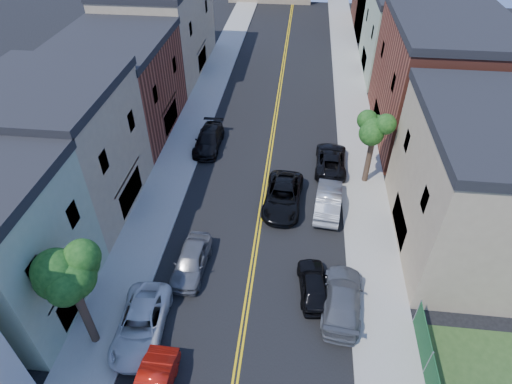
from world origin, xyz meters
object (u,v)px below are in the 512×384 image
(black_car_right, at_px, (314,285))
(black_suv_lane, at_px, (283,196))
(white_pickup, at_px, (141,324))
(black_car_left, at_px, (209,139))
(pedestrian_left, at_px, (82,305))
(grey_car_left, at_px, (191,261))
(silver_car_right, at_px, (328,200))
(grey_car_right, at_px, (342,299))
(dark_car_right_far, at_px, (331,159))

(black_car_right, relative_size, black_suv_lane, 0.72)
(white_pickup, height_order, black_car_left, black_car_left)
(pedestrian_left, bearing_deg, white_pickup, -111.95)
(grey_car_left, relative_size, silver_car_right, 0.91)
(grey_car_right, bearing_deg, pedestrian_left, 14.40)
(black_suv_lane, bearing_deg, white_pickup, -118.27)
(grey_car_left, relative_size, black_car_right, 1.11)
(grey_car_left, relative_size, grey_car_right, 0.86)
(grey_car_right, xyz_separation_m, black_car_right, (-1.65, 0.89, -0.07))
(pedestrian_left, bearing_deg, silver_car_right, -63.20)
(white_pickup, xyz_separation_m, black_car_right, (9.35, 3.78, -0.04))
(black_car_left, xyz_separation_m, pedestrian_left, (-3.60, -18.08, 0.19))
(grey_car_right, relative_size, dark_car_right_far, 1.01)
(grey_car_left, height_order, black_car_left, grey_car_left)
(dark_car_right_far, height_order, black_suv_lane, black_suv_lane)
(grey_car_left, distance_m, black_car_left, 14.15)
(pedestrian_left, bearing_deg, black_car_right, -87.56)
(dark_car_right_far, bearing_deg, grey_car_right, 93.19)
(white_pickup, distance_m, black_car_left, 18.78)
(silver_car_right, relative_size, pedestrian_left, 3.15)
(white_pickup, height_order, dark_car_right_far, white_pickup)
(pedestrian_left, bearing_deg, grey_car_right, -92.42)
(black_suv_lane, bearing_deg, grey_car_left, -124.79)
(silver_car_right, xyz_separation_m, pedestrian_left, (-13.98, -10.82, 0.12))
(black_suv_lane, bearing_deg, black_car_right, -70.72)
(white_pickup, relative_size, grey_car_left, 1.16)
(black_car_left, height_order, black_suv_lane, black_suv_lane)
(black_car_left, distance_m, dark_car_right_far, 10.86)
(grey_car_left, bearing_deg, dark_car_right_far, 56.34)
(white_pickup, relative_size, black_suv_lane, 0.93)
(grey_car_right, height_order, pedestrian_left, pedestrian_left)
(white_pickup, relative_size, dark_car_right_far, 1.01)
(grey_car_left, distance_m, black_suv_lane, 8.74)
(white_pickup, bearing_deg, dark_car_right_far, 53.84)
(black_car_right, relative_size, pedestrian_left, 2.59)
(black_car_left, height_order, grey_car_right, grey_car_right)
(grey_car_left, xyz_separation_m, black_car_left, (-1.70, 14.05, -0.02))
(grey_car_left, height_order, silver_car_right, silver_car_right)
(black_suv_lane, bearing_deg, dark_car_right_far, 58.24)
(black_car_right, distance_m, dark_car_right_far, 13.23)
(dark_car_right_far, height_order, pedestrian_left, pedestrian_left)
(grey_car_right, relative_size, silver_car_right, 1.06)
(silver_car_right, bearing_deg, grey_car_left, 43.42)
(dark_car_right_far, xyz_separation_m, black_suv_lane, (-3.66, -5.30, 0.06))
(grey_car_right, bearing_deg, white_pickup, 20.59)
(grey_car_right, bearing_deg, silver_car_right, -79.99)
(white_pickup, bearing_deg, black_car_right, 18.13)
(white_pickup, distance_m, dark_car_right_far, 20.04)
(grey_car_right, bearing_deg, black_car_left, -49.42)
(white_pickup, xyz_separation_m, black_car_left, (0.00, 18.78, 0.02))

